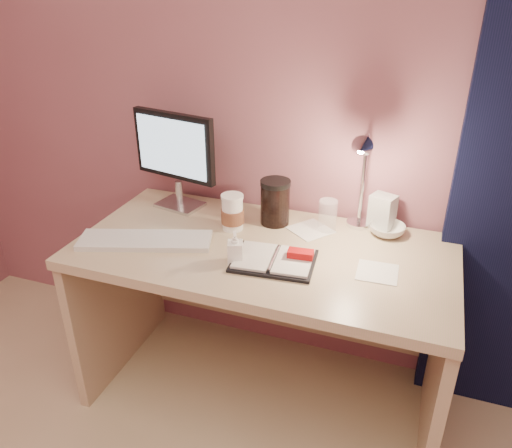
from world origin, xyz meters
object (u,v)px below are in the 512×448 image
(monitor, at_px, (176,152))
(planner, at_px, (276,259))
(coffee_cup, at_px, (233,213))
(bowl, at_px, (387,230))
(keyboard, at_px, (145,240))
(lotion_bottle, at_px, (235,247))
(desk_lamp, at_px, (360,174))
(dark_jar, at_px, (275,204))
(desk, at_px, (269,287))
(clear_cup, at_px, (328,216))
(product_box, at_px, (382,212))

(monitor, relative_size, planner, 1.35)
(coffee_cup, relative_size, bowl, 1.06)
(keyboard, bearing_deg, lotion_bottle, -20.38)
(keyboard, height_order, desk_lamp, desk_lamp)
(keyboard, bearing_deg, dark_jar, 20.14)
(desk, relative_size, clear_cup, 11.01)
(desk_lamp, bearing_deg, monitor, 177.07)
(keyboard, height_order, lotion_bottle, lotion_bottle)
(desk, bearing_deg, monitor, 162.10)
(dark_jar, bearing_deg, monitor, 178.28)
(desk, distance_m, planner, 0.30)
(planner, bearing_deg, lotion_bottle, -166.95)
(lotion_bottle, bearing_deg, coffee_cup, 114.08)
(coffee_cup, bearing_deg, keyboard, -140.66)
(coffee_cup, bearing_deg, lotion_bottle, -65.92)
(bowl, relative_size, dark_jar, 0.83)
(keyboard, distance_m, planner, 0.51)
(monitor, distance_m, planner, 0.66)
(dark_jar, bearing_deg, bowl, 6.17)
(clear_cup, xyz_separation_m, desk_lamp, (0.11, -0.02, 0.20))
(bowl, distance_m, dark_jar, 0.45)
(clear_cup, height_order, dark_jar, dark_jar)
(planner, xyz_separation_m, desk_lamp, (0.22, 0.28, 0.25))
(clear_cup, xyz_separation_m, bowl, (0.23, 0.04, -0.04))
(monitor, bearing_deg, desk, -6.29)
(coffee_cup, relative_size, lotion_bottle, 1.24)
(clear_cup, bearing_deg, dark_jar, -178.03)
(planner, bearing_deg, monitor, 144.95)
(monitor, height_order, keyboard, monitor)
(desk, distance_m, desk_lamp, 0.59)
(planner, relative_size, desk_lamp, 0.74)
(clear_cup, bearing_deg, coffee_cup, -162.22)
(monitor, height_order, product_box, monitor)
(desk_lamp, bearing_deg, bowl, 26.24)
(planner, bearing_deg, product_box, 46.44)
(dark_jar, bearing_deg, clear_cup, 1.97)
(lotion_bottle, bearing_deg, desk_lamp, 42.05)
(lotion_bottle, xyz_separation_m, dark_jar, (0.04, 0.34, 0.02))
(bowl, height_order, dark_jar, dark_jar)
(clear_cup, xyz_separation_m, dark_jar, (-0.21, -0.01, 0.02))
(keyboard, xyz_separation_m, lotion_bottle, (0.37, -0.01, 0.05))
(dark_jar, bearing_deg, product_box, 14.14)
(coffee_cup, height_order, lotion_bottle, coffee_cup)
(coffee_cup, height_order, desk_lamp, desk_lamp)
(coffee_cup, distance_m, lotion_bottle, 0.25)
(desk, distance_m, keyboard, 0.53)
(product_box, xyz_separation_m, desk_lamp, (-0.09, -0.12, 0.19))
(dark_jar, relative_size, desk_lamp, 0.40)
(desk, height_order, bowl, bowl)
(desk, bearing_deg, clear_cup, 36.52)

